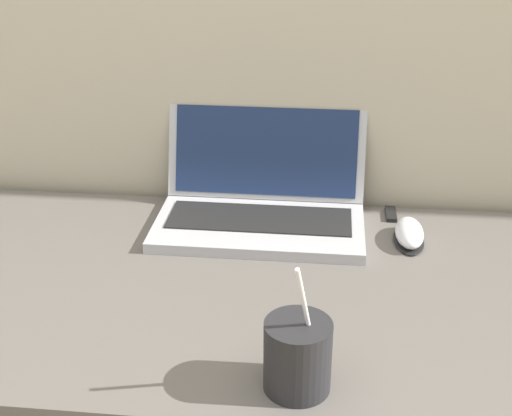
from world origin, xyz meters
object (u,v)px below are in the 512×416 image
at_px(usb_stick, 391,214).
at_px(drink_cup, 298,354).
at_px(computer_mouse, 409,234).
at_px(laptop, 262,200).

bearing_deg(usb_stick, drink_cup, -106.29).
relative_size(computer_mouse, usb_stick, 1.91).
bearing_deg(drink_cup, usb_stick, 73.71).
xyz_separation_m(laptop, computer_mouse, (0.27, -0.05, -0.03)).
bearing_deg(computer_mouse, laptop, 168.73).
bearing_deg(laptop, drink_cup, -78.81).
bearing_deg(drink_cup, laptop, 101.19).
height_order(computer_mouse, usb_stick, computer_mouse).
height_order(drink_cup, computer_mouse, drink_cup).
relative_size(drink_cup, usb_stick, 3.27).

